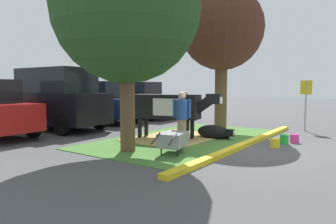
{
  "coord_description": "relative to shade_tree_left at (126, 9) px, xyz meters",
  "views": [
    {
      "loc": [
        -8.43,
        -3.25,
        1.79
      ],
      "look_at": [
        0.29,
        2.93,
        0.9
      ],
      "focal_mm": 33.18,
      "sensor_mm": 36.0,
      "label": 1
    }
  ],
  "objects": [
    {
      "name": "parking_sign",
      "position": [
        7.1,
        -3.09,
        -2.4
      ],
      "size": [
        0.06,
        0.44,
        2.02
      ],
      "color": "#99999E",
      "rests_on": "ground"
    },
    {
      "name": "calf_lying",
      "position": [
        3.18,
        -1.0,
        -3.59
      ],
      "size": [
        0.57,
        1.32,
        0.48
      ],
      "color": "black",
      "rests_on": "ground"
    },
    {
      "name": "hatchback_white",
      "position": [
        4.28,
        5.71,
        -2.84
      ],
      "size": [
        2.15,
        4.47,
        2.02
      ],
      "color": "navy",
      "rests_on": "ground"
    },
    {
      "name": "grass_island",
      "position": [
        2.74,
        -0.17,
        -3.82
      ],
      "size": [
        7.45,
        4.06,
        0.02
      ],
      "primitive_type": "cube",
      "color": "#477A33",
      "rests_on": "ground"
    },
    {
      "name": "sedan_blue",
      "position": [
        6.86,
        5.59,
        -2.84
      ],
      "size": [
        2.15,
        4.47,
        2.02
      ],
      "color": "red",
      "rests_on": "ground"
    },
    {
      "name": "person_handler",
      "position": [
        4.03,
        0.69,
        -2.97
      ],
      "size": [
        0.34,
        0.53,
        1.59
      ],
      "color": "slate",
      "rests_on": "ground"
    },
    {
      "name": "cow_holstein",
      "position": [
        2.24,
        0.22,
        -2.73
      ],
      "size": [
        1.16,
        3.09,
        1.55
      ],
      "color": "black",
      "rests_on": "ground"
    },
    {
      "name": "wheelbarrow",
      "position": [
        0.45,
        -1.21,
        -3.44
      ],
      "size": [
        1.62,
        0.87,
        0.63
      ],
      "color": "gray",
      "rests_on": "ground"
    },
    {
      "name": "ground_plane",
      "position": [
        2.21,
        -2.5,
        -3.83
      ],
      "size": [
        80.0,
        80.0,
        0.0
      ],
      "primitive_type": "plane",
      "color": "#4C4C4F"
    },
    {
      "name": "shade_tree_left",
      "position": [
        0.0,
        0.0,
        0.0
      ],
      "size": [
        3.96,
        3.96,
        5.82
      ],
      "color": "brown",
      "rests_on": "ground"
    },
    {
      "name": "person_visitor_near",
      "position": [
        1.31,
        -0.91,
        -2.95
      ],
      "size": [
        0.34,
        0.48,
        1.63
      ],
      "color": "#9E7F5B",
      "rests_on": "ground"
    },
    {
      "name": "bucket_green",
      "position": [
        3.6,
        -3.21,
        -3.67
      ],
      "size": [
        0.28,
        0.28,
        0.3
      ],
      "color": "green",
      "rests_on": "ground"
    },
    {
      "name": "hay_bedding",
      "position": [
        2.5,
        0.12,
        -3.8
      ],
      "size": [
        3.33,
        2.57,
        0.04
      ],
      "primitive_type": "cube",
      "rotation": [
        0.0,
        0.0,
        -0.06
      ],
      "color": "tan",
      "rests_on": "ground"
    },
    {
      "name": "suv_black",
      "position": [
        1.53,
        5.37,
        -2.56
      ],
      "size": [
        2.26,
        4.67,
        2.52
      ],
      "color": "black",
      "rests_on": "ground"
    },
    {
      "name": "curb_yellow",
      "position": [
        2.74,
        -2.35,
        -3.77
      ],
      "size": [
        8.65,
        0.24,
        0.12
      ],
      "primitive_type": "cube",
      "color": "yellow",
      "rests_on": "ground"
    },
    {
      "name": "bucket_yellow",
      "position": [
        2.88,
        -3.15,
        -3.68
      ],
      "size": [
        0.29,
        0.29,
        0.27
      ],
      "color": "yellow",
      "rests_on": "ground"
    },
    {
      "name": "shade_tree_right",
      "position": [
        5.49,
        -0.14,
        0.26
      ],
      "size": [
        3.39,
        3.39,
        5.83
      ],
      "color": "brown",
      "rests_on": "ground"
    },
    {
      "name": "bucket_pink",
      "position": [
        4.07,
        -3.41,
        -3.68
      ],
      "size": [
        0.3,
        0.3,
        0.27
      ],
      "color": "#EA3893",
      "rests_on": "ground"
    }
  ]
}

